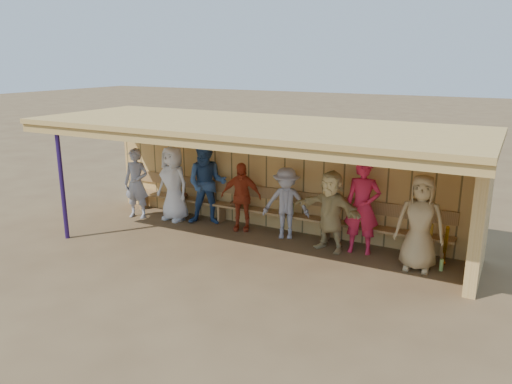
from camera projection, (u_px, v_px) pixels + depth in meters
ground at (248, 246)px, 10.12m from camera, size 90.00×90.00×0.00m
player_a at (136, 183)px, 11.74m from camera, size 0.68×0.52×1.66m
player_b at (173, 183)px, 11.55m from camera, size 0.92×0.67×1.76m
player_c at (207, 184)px, 11.25m from camera, size 1.13×1.02×1.89m
player_d at (241, 197)px, 10.90m from camera, size 0.96×0.63×1.52m
player_e at (286, 203)px, 10.40m from camera, size 1.11×0.86×1.52m
player_f at (330, 211)px, 9.73m from camera, size 1.56×0.84×1.61m
player_g at (362, 207)px, 9.56m from camera, size 0.73×0.54×1.85m
player_h at (420, 223)px, 8.81m from camera, size 0.89×0.62×1.74m
dugout_structure at (281, 160)px, 10.09m from camera, size 8.80×3.20×2.50m
bench at (272, 207)px, 10.94m from camera, size 7.60×0.34×0.93m
dugout_equipment at (233, 204)px, 11.26m from camera, size 6.48×0.62×0.80m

